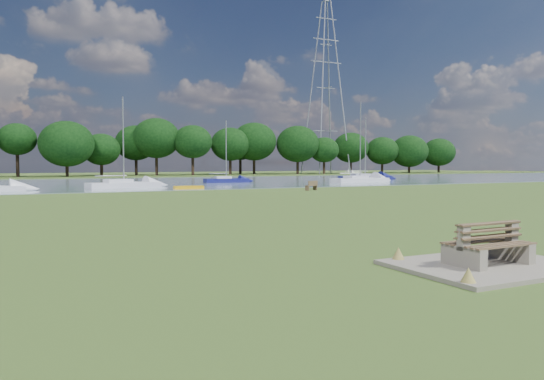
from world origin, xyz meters
name	(u,v)px	position (x,y,z in m)	size (l,w,h in m)	color
ground	(248,215)	(0.00, 0.00, 0.00)	(220.00, 220.00, 0.00)	#59682C
river	(105,183)	(0.00, 42.00, 0.00)	(220.00, 40.00, 0.10)	slate
far_bank	(77,177)	(0.00, 72.00, 0.00)	(220.00, 20.00, 0.40)	#4C6626
concrete_pad	(488,266)	(0.00, -14.00, 0.05)	(4.20, 3.20, 0.10)	gray
bench_pair	(488,246)	(0.00, -14.00, 0.53)	(1.99, 1.21, 1.05)	gray
riverbank_bench	(312,186)	(13.82, 17.48, 0.43)	(1.43, 0.95, 0.85)	brown
kayak	(189,187)	(4.61, 24.00, 0.19)	(2.75, 0.64, 0.28)	#E5AA10
pylon	(326,62)	(48.13, 70.00, 22.81)	(7.29, 5.11, 36.96)	#9396A0
tree_line	(117,143)	(6.06, 68.00, 5.73)	(152.06, 7.95, 9.62)	black
sailboat_0	(226,179)	(13.09, 36.42, 0.51)	(5.36, 1.63, 7.41)	navy
sailboat_1	(123,183)	(-0.48, 28.26, 0.54)	(7.10, 3.35, 8.60)	silver
sailboat_2	(359,178)	(28.02, 30.13, 0.52)	(7.89, 2.96, 9.77)	silver
sailboat_3	(365,176)	(33.63, 36.75, 0.55)	(7.58, 2.99, 8.52)	navy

